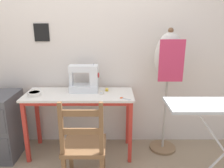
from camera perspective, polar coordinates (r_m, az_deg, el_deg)
name	(u,v)px	position (r m, az deg, el deg)	size (l,w,h in m)	color
ground_plane	(79,164)	(2.65, -8.56, -19.86)	(14.00, 14.00, 0.00)	gray
wall_back	(81,44)	(2.69, -8.01, 10.20)	(10.00, 0.06, 2.55)	silver
sewing_table	(80,102)	(2.53, -8.43, -4.70)	(1.23, 0.48, 0.75)	silver
sewing_machine	(86,79)	(2.54, -6.79, 1.27)	(0.34, 0.19, 0.33)	white
fabric_bowl	(35,94)	(2.56, -19.49, -2.38)	(0.14, 0.14, 0.04)	silver
scissors	(124,98)	(2.33, 3.11, -3.77)	(0.12, 0.10, 0.01)	silver
thread_spool_near_machine	(102,93)	(2.46, -2.64, -2.27)	(0.04, 0.04, 0.04)	silver
thread_spool_mid_table	(107,90)	(2.56, -1.26, -1.51)	(0.04, 0.04, 0.03)	yellow
wooden_chair	(84,146)	(2.13, -7.21, -15.78)	(0.40, 0.38, 0.91)	brown
filing_cabinet	(2,125)	(2.88, -26.76, -9.64)	(0.38, 0.51, 0.76)	#4C4C51
dress_form	(169,65)	(2.54, 14.62, 4.90)	(0.32, 0.32, 1.48)	#846647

